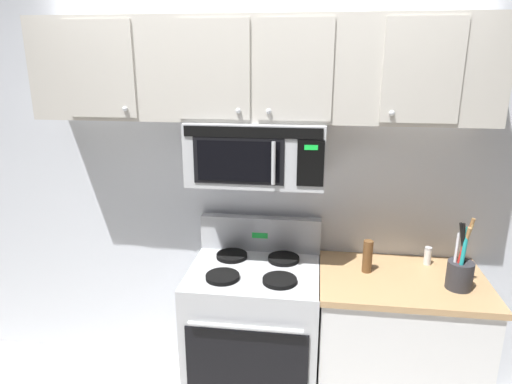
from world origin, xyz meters
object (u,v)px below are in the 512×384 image
at_px(over_range_microwave, 257,151).
at_px(salt_shaker, 428,256).
at_px(pepper_mill, 368,256).
at_px(utensil_crock_charcoal, 460,270).
at_px(stove_range, 255,333).

height_order(over_range_microwave, salt_shaker, over_range_microwave).
relative_size(over_range_microwave, salt_shaker, 6.97).
distance_m(over_range_microwave, pepper_mill, 0.87).
distance_m(utensil_crock_charcoal, pepper_mill, 0.49).
bearing_deg(utensil_crock_charcoal, over_range_microwave, 170.05).
relative_size(over_range_microwave, utensil_crock_charcoal, 1.91).
xyz_separation_m(utensil_crock_charcoal, salt_shaker, (-0.10, 0.28, -0.05)).
bearing_deg(stove_range, over_range_microwave, 90.14).
xyz_separation_m(over_range_microwave, pepper_mill, (0.65, -0.06, -0.58)).
height_order(over_range_microwave, pepper_mill, over_range_microwave).
bearing_deg(stove_range, salt_shaker, 11.22).
distance_m(stove_range, over_range_microwave, 1.11).
distance_m(over_range_microwave, utensil_crock_charcoal, 1.27).
bearing_deg(salt_shaker, pepper_mill, -158.12).
relative_size(over_range_microwave, pepper_mill, 3.98).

